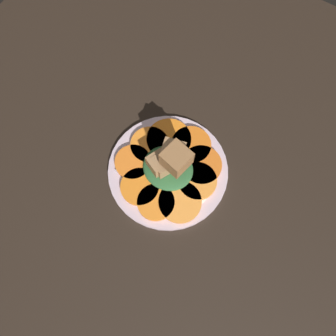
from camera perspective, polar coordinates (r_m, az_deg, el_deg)
name	(u,v)px	position (r cm, az deg, el deg)	size (l,w,h in cm)	color
table_slab	(168,173)	(70.15, 0.00, -0.81)	(120.00, 120.00, 2.00)	black
plate	(168,170)	(68.70, 0.00, -0.42)	(25.13, 25.13, 1.05)	silver
carrot_slice_0	(133,162)	(68.62, -6.13, 1.03)	(7.60, 7.60, 0.86)	orange
carrot_slice_1	(140,187)	(66.88, -4.94, -3.25)	(7.91, 7.91, 0.86)	orange
carrot_slice_2	(156,202)	(65.90, -2.13, -5.96)	(7.59, 7.59, 0.86)	orange
carrot_slice_3	(180,202)	(65.92, 2.10, -5.90)	(8.71, 8.71, 0.86)	#F99539
carrot_slice_4	(197,181)	(67.24, 5.13, -2.25)	(8.04, 8.04, 0.86)	orange
carrot_slice_5	(201,165)	(68.38, 5.82, 0.55)	(8.55, 8.55, 0.86)	orange
carrot_slice_6	(191,145)	(69.79, 4.04, 4.02)	(8.53, 8.53, 0.86)	orange
carrot_slice_7	(169,139)	(70.13, 0.15, 5.00)	(9.58, 9.58, 0.86)	orange
carrot_slice_8	(150,145)	(69.74, -3.20, 4.05)	(8.23, 8.23, 0.86)	orange
center_pile	(168,163)	(64.13, 0.03, 0.85)	(10.59, 9.53, 11.25)	#2D6033
fork	(149,190)	(66.82, -3.39, -3.79)	(17.18, 3.95, 0.40)	#B2B2B7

